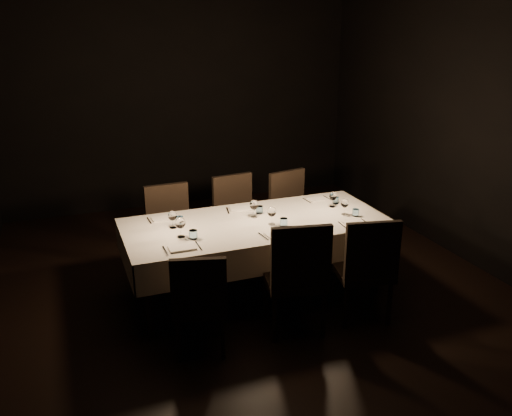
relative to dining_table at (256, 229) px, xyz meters
name	(u,v)px	position (x,y,z in m)	size (l,w,h in m)	color
room	(256,146)	(0.00, 0.00, 0.81)	(5.01, 6.01, 3.01)	black
dining_table	(256,229)	(0.00, 0.00, 0.00)	(2.52, 1.12, 0.76)	black
chair_near_left	(199,299)	(-0.79, -0.81, -0.19)	(0.53, 0.53, 0.90)	black
place_setting_near_left	(184,233)	(-0.76, -0.22, 0.15)	(0.33, 0.41, 0.19)	white
chair_near_center	(297,273)	(0.07, -0.80, -0.12)	(0.59, 0.59, 1.05)	black
place_setting_near_center	(276,221)	(0.12, -0.22, 0.14)	(0.33, 0.40, 0.18)	white
chair_near_right	(366,265)	(0.73, -0.83, -0.14)	(0.57, 0.57, 1.00)	black
place_setting_near_right	(350,211)	(0.90, -0.22, 0.14)	(0.30, 0.39, 0.16)	white
chair_far_left	(171,227)	(-0.68, 0.73, -0.16)	(0.48, 0.48, 0.97)	black
place_setting_far_left	(171,218)	(-0.78, 0.22, 0.14)	(0.30, 0.39, 0.17)	white
chair_far_center	(237,215)	(0.08, 0.81, -0.15)	(0.51, 0.51, 0.97)	black
place_setting_far_center	(251,207)	(0.03, 0.22, 0.14)	(0.34, 0.40, 0.18)	white
chair_far_right	(292,210)	(0.73, 0.76, -0.16)	(0.55, 0.55, 0.97)	black
place_setting_far_right	(329,198)	(0.90, 0.22, 0.14)	(0.29, 0.39, 0.16)	white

